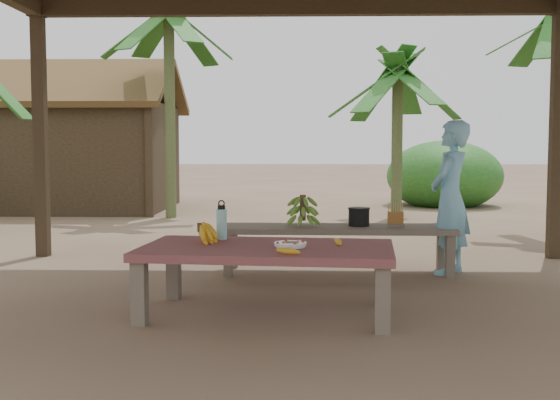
{
  "coord_description": "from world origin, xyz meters",
  "views": [
    {
      "loc": [
        0.02,
        -5.33,
        1.23
      ],
      "look_at": [
        -0.12,
        0.1,
        0.8
      ],
      "focal_mm": 45.0,
      "sensor_mm": 36.0,
      "label": 1
    }
  ],
  "objects_px": {
    "ripe_banana_bunch": "(199,232)",
    "cooking_pot": "(359,217)",
    "work_table": "(267,255)",
    "bench": "(338,232)",
    "plate": "(290,244)",
    "woman": "(450,198)",
    "water_flask": "(222,223)"
  },
  "relations": [
    {
      "from": "ripe_banana_bunch",
      "to": "cooking_pot",
      "type": "bearing_deg",
      "value": 49.23
    },
    {
      "from": "work_table",
      "to": "bench",
      "type": "xyz_separation_m",
      "value": [
        0.6,
        1.68,
        -0.04
      ]
    },
    {
      "from": "cooking_pot",
      "to": "plate",
      "type": "bearing_deg",
      "value": -110.13
    },
    {
      "from": "woman",
      "to": "cooking_pot",
      "type": "bearing_deg",
      "value": -62.31
    },
    {
      "from": "bench",
      "to": "cooking_pot",
      "type": "height_order",
      "value": "cooking_pot"
    },
    {
      "from": "ripe_banana_bunch",
      "to": "water_flask",
      "type": "xyz_separation_m",
      "value": [
        0.15,
        0.19,
        0.05
      ]
    },
    {
      "from": "woman",
      "to": "plate",
      "type": "bearing_deg",
      "value": -9.92
    },
    {
      "from": "bench",
      "to": "water_flask",
      "type": "xyz_separation_m",
      "value": [
        -0.97,
        -1.32,
        0.23
      ]
    },
    {
      "from": "work_table",
      "to": "bench",
      "type": "relative_size",
      "value": 0.86
    },
    {
      "from": "woman",
      "to": "bench",
      "type": "bearing_deg",
      "value": -60.11
    },
    {
      "from": "plate",
      "to": "woman",
      "type": "relative_size",
      "value": 0.16
    },
    {
      "from": "water_flask",
      "to": "ripe_banana_bunch",
      "type": "bearing_deg",
      "value": -128.07
    },
    {
      "from": "work_table",
      "to": "bench",
      "type": "bearing_deg",
      "value": 76.13
    },
    {
      "from": "work_table",
      "to": "plate",
      "type": "relative_size",
      "value": 8.1
    },
    {
      "from": "ripe_banana_bunch",
      "to": "bench",
      "type": "bearing_deg",
      "value": 53.45
    },
    {
      "from": "water_flask",
      "to": "woman",
      "type": "relative_size",
      "value": 0.21
    },
    {
      "from": "water_flask",
      "to": "work_table",
      "type": "bearing_deg",
      "value": -43.88
    },
    {
      "from": "bench",
      "to": "cooking_pot",
      "type": "relative_size",
      "value": 11.03
    },
    {
      "from": "bench",
      "to": "plate",
      "type": "distance_m",
      "value": 1.78
    },
    {
      "from": "plate",
      "to": "ripe_banana_bunch",
      "type": "bearing_deg",
      "value": 162.58
    },
    {
      "from": "plate",
      "to": "cooking_pot",
      "type": "distance_m",
      "value": 1.86
    },
    {
      "from": "plate",
      "to": "water_flask",
      "type": "height_order",
      "value": "water_flask"
    },
    {
      "from": "ripe_banana_bunch",
      "to": "woman",
      "type": "distance_m",
      "value": 2.63
    },
    {
      "from": "work_table",
      "to": "cooking_pot",
      "type": "xyz_separation_m",
      "value": [
        0.81,
        1.7,
        0.1
      ]
    },
    {
      "from": "work_table",
      "to": "bench",
      "type": "height_order",
      "value": "work_table"
    },
    {
      "from": "cooking_pot",
      "to": "ripe_banana_bunch",
      "type": "bearing_deg",
      "value": -130.77
    },
    {
      "from": "bench",
      "to": "woman",
      "type": "bearing_deg",
      "value": -0.55
    },
    {
      "from": "ripe_banana_bunch",
      "to": "plate",
      "type": "height_order",
      "value": "ripe_banana_bunch"
    },
    {
      "from": "bench",
      "to": "ripe_banana_bunch",
      "type": "height_order",
      "value": "ripe_banana_bunch"
    },
    {
      "from": "bench",
      "to": "plate",
      "type": "relative_size",
      "value": 9.46
    },
    {
      "from": "water_flask",
      "to": "woman",
      "type": "height_order",
      "value": "woman"
    },
    {
      "from": "woman",
      "to": "ripe_banana_bunch",
      "type": "bearing_deg",
      "value": -24.28
    }
  ]
}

